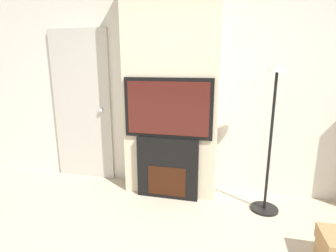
{
  "coord_description": "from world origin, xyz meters",
  "views": [
    {
      "loc": [
        0.7,
        -1.3,
        1.62
      ],
      "look_at": [
        0.0,
        1.64,
        0.91
      ],
      "focal_mm": 28.0,
      "sensor_mm": 36.0,
      "label": 1
    }
  ],
  "objects": [
    {
      "name": "fireplace",
      "position": [
        0.0,
        1.64,
        0.38
      ],
      "size": [
        0.75,
        0.15,
        0.77
      ],
      "color": "black",
      "rests_on": "ground_plane"
    },
    {
      "name": "entry_door",
      "position": [
        -1.32,
        1.97,
        1.04
      ],
      "size": [
        0.87,
        0.09,
        2.09
      ],
      "color": "#BCB7AD",
      "rests_on": "ground_plane"
    },
    {
      "name": "television",
      "position": [
        0.0,
        1.64,
        1.12
      ],
      "size": [
        1.05,
        0.07,
        0.71
      ],
      "color": "black",
      "rests_on": "fireplace"
    },
    {
      "name": "chimney_breast",
      "position": [
        0.0,
        1.82,
        1.35
      ],
      "size": [
        1.14,
        0.36,
        2.7
      ],
      "color": "beige",
      "rests_on": "ground_plane"
    },
    {
      "name": "floor_lamp",
      "position": [
        1.15,
        1.58,
        0.99
      ],
      "size": [
        0.3,
        0.3,
        1.64
      ],
      "color": "black",
      "rests_on": "ground_plane"
    },
    {
      "name": "wall_back",
      "position": [
        0.0,
        2.03,
        1.35
      ],
      "size": [
        6.0,
        0.06,
        2.7
      ],
      "color": "silver",
      "rests_on": "ground_plane"
    }
  ]
}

